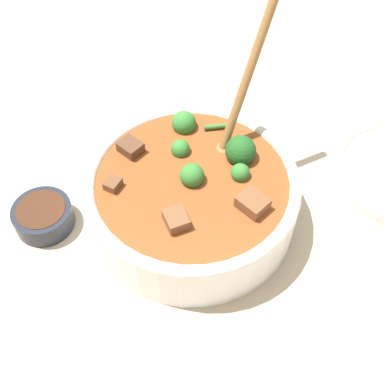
# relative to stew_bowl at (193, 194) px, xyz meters

# --- Properties ---
(ground_plane) EXTENTS (4.00, 4.00, 0.00)m
(ground_plane) POSITION_rel_stew_bowl_xyz_m (0.00, -0.00, -0.05)
(ground_plane) COLOR #C6B293
(stew_bowl) EXTENTS (0.28, 0.28, 0.28)m
(stew_bowl) POSITION_rel_stew_bowl_xyz_m (0.00, 0.00, 0.00)
(stew_bowl) COLOR white
(stew_bowl) RESTS_ON ground_plane
(condiment_bowl) EXTENTS (0.08, 0.08, 0.03)m
(condiment_bowl) POSITION_rel_stew_bowl_xyz_m (-0.01, -0.21, -0.03)
(condiment_bowl) COLOR #232833
(condiment_bowl) RESTS_ON ground_plane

